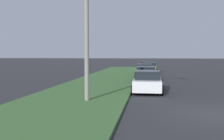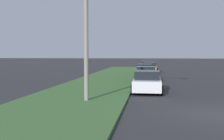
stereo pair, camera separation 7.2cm
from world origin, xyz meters
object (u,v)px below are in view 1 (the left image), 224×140
(parked_car_white, at_px, (148,82))
(streetlight, at_px, (93,20))
(parked_car_blue, at_px, (146,75))
(parked_car_orange, at_px, (146,66))
(parked_car_green, at_px, (145,71))
(parked_car_yellow, at_px, (150,68))

(parked_car_white, xyz_separation_m, streetlight, (-4.44, 2.84, 3.67))
(parked_car_white, bearing_deg, parked_car_blue, 2.38)
(parked_car_white, relative_size, parked_car_blue, 0.99)
(parked_car_blue, bearing_deg, parked_car_orange, -1.40)
(parked_car_blue, height_order, parked_car_green, same)
(streetlight, bearing_deg, parked_car_yellow, -7.46)
(parked_car_white, distance_m, parked_car_yellow, 18.84)
(parked_car_blue, distance_m, parked_car_orange, 17.95)
(parked_car_yellow, bearing_deg, streetlight, 175.76)
(parked_car_white, bearing_deg, parked_car_orange, 1.37)
(parked_car_green, bearing_deg, parked_car_yellow, -3.17)
(parked_car_yellow, xyz_separation_m, parked_car_orange, (5.24, 0.55, 0.00))
(parked_car_blue, xyz_separation_m, streetlight, (-10.58, 2.65, 3.67))
(parked_car_green, distance_m, parked_car_orange, 11.52)
(parked_car_orange, distance_m, streetlight, 28.87)
(parked_car_green, bearing_deg, parked_car_blue, -175.99)
(parked_car_white, relative_size, parked_car_green, 0.99)
(parked_car_white, distance_m, streetlight, 6.43)
(parked_car_blue, relative_size, streetlight, 0.58)
(parked_car_green, relative_size, streetlight, 0.58)
(parked_car_blue, bearing_deg, parked_car_white, 179.97)
(parked_car_blue, relative_size, parked_car_yellow, 0.99)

